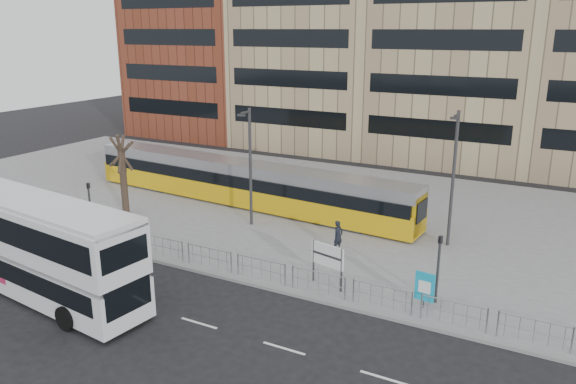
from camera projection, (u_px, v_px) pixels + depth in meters
The scene contains 16 objects.
ground at pixel (216, 277), 27.43m from camera, with size 120.00×120.00×0.00m, color black.
plaza at pixel (320, 209), 37.55m from camera, with size 64.00×24.00×0.15m, color slate.
kerb at pixel (216, 275), 27.45m from camera, with size 64.00×0.25×0.17m, color gray.
building_row at pixel (439, 14), 52.04m from camera, with size 70.40×18.40×31.20m.
pedestrian_barrier at pixel (256, 263), 26.66m from camera, with size 32.07×0.07×1.10m.
road_markings at pixel (180, 317), 23.59m from camera, with size 62.00×0.12×0.01m, color white.
double_decker_bus at pixel (42, 246), 24.80m from camera, with size 11.53×3.89×4.52m.
tram at pixel (243, 183), 37.94m from camera, with size 25.02×4.12×2.94m.
station_sign at pixel (327, 257), 25.72m from camera, with size 1.78×0.49×2.08m.
ad_panel at pixel (425, 287), 23.85m from camera, with size 0.87×0.17×1.63m.
pedestrian at pixel (338, 236), 29.98m from camera, with size 0.62×0.41×1.71m, color black.
traffic_light_west at pixel (90, 202), 32.17m from camera, with size 0.21×0.24×3.10m.
traffic_light_east at pixel (439, 261), 24.03m from camera, with size 0.22×0.24×3.10m.
lamp_post_west at pixel (250, 162), 33.22m from camera, with size 0.45×1.04×7.11m.
lamp_post_east at pixel (453, 174), 29.87m from camera, with size 0.45×1.04×7.47m.
bare_tree at pixel (119, 132), 34.81m from camera, with size 4.16×4.16×7.27m.
Camera 1 is at (15.04, -20.46, 11.71)m, focal length 35.00 mm.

